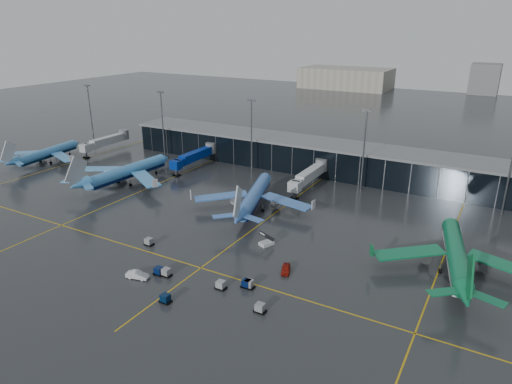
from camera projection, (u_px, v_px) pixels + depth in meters
The scene contains 14 objects.
ground at pixel (204, 232), 115.52m from camera, with size 600.00×600.00×0.00m, color #282B2D.
terminal_pier at pixel (304, 154), 164.17m from camera, with size 142.00×17.00×10.70m.
jet_bridges at pixel (194, 156), 165.19m from camera, with size 94.00×27.50×7.20m.
flood_masts at pixel (304, 140), 149.16m from camera, with size 203.00×0.50×25.50m.
distant_hangars at pixel (497, 87), 309.48m from camera, with size 260.00×71.00×22.00m.
taxi_lines at pixel (259, 225), 119.53m from camera, with size 220.00×120.00×0.02m.
airliner_klm_west at pixel (47, 147), 172.21m from camera, with size 32.80×37.36×11.48m, color #4294DB, non-canonical shape.
airliner_arkefly at pixel (127, 164), 149.01m from camera, with size 37.23×42.40×13.03m, color #4599E3, non-canonical shape.
airliner_klm_near at pixel (255, 188), 128.27m from camera, with size 35.93×40.92×12.57m, color #3F76CE, non-canonical shape.
airliner_aer_lingus at pixel (458, 244), 95.57m from camera, with size 35.82×40.79×12.54m, color #0D7345, non-canonical shape.
baggage_carts at pixel (200, 279), 92.81m from camera, with size 38.40×18.14×1.70m.
mobile_airstair at pixel (266, 242), 108.67m from camera, with size 3.28×3.81×3.45m.
service_van_red at pixel (286, 269), 96.78m from camera, with size 1.80×4.48×1.53m, color #9F180C.
service_van_white at pixel (137, 275), 94.39m from camera, with size 1.69×4.85×1.60m, color silver.
Camera 1 is at (63.28, -84.54, 49.74)m, focal length 32.00 mm.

